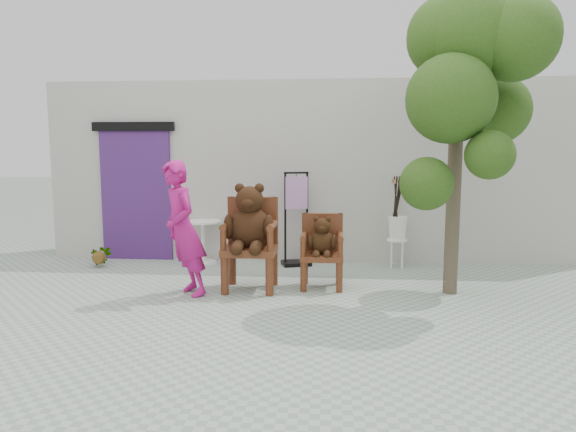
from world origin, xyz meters
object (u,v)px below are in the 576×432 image
object	(u,v)px
chair_big	(250,229)
chair_small	(322,244)
display_stand	(296,230)
stool_bucket	(397,227)
person	(184,229)
tree	(469,64)
cafe_table	(203,237)

from	to	relation	value
chair_big	chair_small	world-z (taller)	chair_big
chair_big	display_stand	size ratio (longest dim) A/B	0.94
display_stand	stool_bucket	bearing A→B (deg)	-17.58
chair_small	display_stand	size ratio (longest dim) A/B	0.65
person	chair_small	bearing A→B (deg)	69.33
chair_big	stool_bucket	size ratio (longest dim) A/B	0.98
stool_bucket	chair_small	bearing A→B (deg)	-131.96
chair_big	tree	xyz separation A→B (m)	(2.71, -0.13, 2.07)
cafe_table	display_stand	distance (m)	1.55
person	display_stand	world-z (taller)	person
cafe_table	display_stand	xyz separation A→B (m)	(1.55, -0.03, 0.14)
chair_big	person	xyz separation A→B (m)	(-0.79, -0.38, 0.05)
display_stand	tree	xyz separation A→B (m)	(2.20, -1.65, 2.30)
tree	stool_bucket	bearing A→B (deg)	110.05
chair_small	person	distance (m)	1.85
chair_big	cafe_table	xyz separation A→B (m)	(-1.03, 1.56, -0.38)
chair_small	tree	bearing A→B (deg)	-10.12
person	tree	distance (m)	4.05
chair_big	chair_small	xyz separation A→B (m)	(0.95, 0.19, -0.22)
chair_big	tree	bearing A→B (deg)	-2.65
chair_small	tree	distance (m)	2.91
person	stool_bucket	distance (m)	3.47
chair_big	stool_bucket	xyz separation A→B (m)	(2.12, 1.49, -0.17)
stool_bucket	cafe_table	bearing A→B (deg)	178.81
cafe_table	tree	size ratio (longest dim) A/B	0.19
cafe_table	stool_bucket	distance (m)	3.16
display_stand	stool_bucket	world-z (taller)	display_stand
person	stool_bucket	xyz separation A→B (m)	(2.91, 1.87, -0.22)
person	stool_bucket	bearing A→B (deg)	83.96
display_stand	person	bearing A→B (deg)	-140.85
cafe_table	tree	bearing A→B (deg)	-24.19
cafe_table	display_stand	world-z (taller)	display_stand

